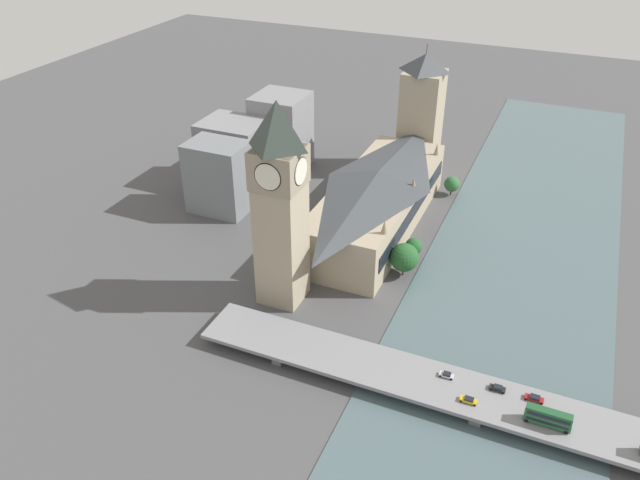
{
  "coord_description": "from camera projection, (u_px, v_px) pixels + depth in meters",
  "views": [
    {
      "loc": [
        -45.82,
        194.27,
        124.66
      ],
      "look_at": [
        22.77,
        35.45,
        17.1
      ],
      "focal_mm": 35.0,
      "sensor_mm": 36.0,
      "label": 1
    }
  ],
  "objects": [
    {
      "name": "tree_embankment_mid",
      "position": [
        413.0,
        247.0,
        220.81
      ],
      "size": [
        6.18,
        6.18,
        9.21
      ],
      "color": "brown",
      "rests_on": "ground_plane"
    },
    {
      "name": "city_block_west",
      "position": [
        281.0,
        132.0,
        282.14
      ],
      "size": [
        22.4,
        22.68,
        34.5
      ],
      "color": "gray",
      "rests_on": "ground_plane"
    },
    {
      "name": "double_decker_bus_mid",
      "position": [
        548.0,
        417.0,
        153.02
      ],
      "size": [
        11.23,
        2.49,
        4.76
      ],
      "color": "#235B33",
      "rests_on": "road_bridge"
    },
    {
      "name": "tree_embankment_far",
      "position": [
        452.0,
        184.0,
        264.6
      ],
      "size": [
        6.54,
        6.54,
        8.39
      ],
      "color": "brown",
      "rests_on": "ground_plane"
    },
    {
      "name": "car_southbound_mid",
      "position": [
        534.0,
        398.0,
        161.02
      ],
      "size": [
        4.76,
        1.92,
        1.38
      ],
      "color": "maroon",
      "rests_on": "road_bridge"
    },
    {
      "name": "victoria_tower",
      "position": [
        421.0,
        114.0,
        275.42
      ],
      "size": [
        16.78,
        16.78,
        57.19
      ],
      "color": "tan",
      "rests_on": "ground_plane"
    },
    {
      "name": "clock_tower",
      "position": [
        280.0,
        200.0,
        186.87
      ],
      "size": [
        14.53,
        14.53,
        67.28
      ],
      "color": "tan",
      "rests_on": "ground_plane"
    },
    {
      "name": "city_block_center",
      "position": [
        235.0,
        153.0,
        270.47
      ],
      "size": [
        27.09,
        22.48,
        28.26
      ],
      "color": "gray",
      "rests_on": "ground_plane"
    },
    {
      "name": "city_block_east",
      "position": [
        219.0,
        177.0,
        249.22
      ],
      "size": [
        23.66,
        17.11,
        28.97
      ],
      "color": "slate",
      "rests_on": "ground_plane"
    },
    {
      "name": "river_water",
      "position": [
        519.0,
        268.0,
        219.72
      ],
      "size": [
        64.71,
        360.0,
        0.3
      ],
      "primitive_type": "cube",
      "color": "#4C6066",
      "rests_on": "ground_plane"
    },
    {
      "name": "ground_plane",
      "position": [
        413.0,
        246.0,
        232.71
      ],
      "size": [
        600.0,
        600.0,
        0.0
      ],
      "primitive_type": "plane",
      "color": "#4C4C4F"
    },
    {
      "name": "parliament_hall",
      "position": [
        378.0,
        199.0,
        238.48
      ],
      "size": [
        29.34,
        89.67,
        24.14
      ],
      "color": "tan",
      "rests_on": "ground_plane"
    },
    {
      "name": "car_northbound_mid",
      "position": [
        469.0,
        400.0,
        160.47
      ],
      "size": [
        4.43,
        1.83,
        1.35
      ],
      "color": "gold",
      "rests_on": "road_bridge"
    },
    {
      "name": "road_bridge",
      "position": [
        481.0,
        398.0,
        163.01
      ],
      "size": [
        161.42,
        16.85,
        4.2
      ],
      "color": "slate",
      "rests_on": "ground_plane"
    },
    {
      "name": "car_northbound_lead",
      "position": [
        498.0,
        388.0,
        164.03
      ],
      "size": [
        4.21,
        1.92,
        1.35
      ],
      "color": "black",
      "rests_on": "road_bridge"
    },
    {
      "name": "tree_embankment_near",
      "position": [
        404.0,
        257.0,
        212.88
      ],
      "size": [
        9.98,
        9.98,
        12.21
      ],
      "color": "brown",
      "rests_on": "ground_plane"
    },
    {
      "name": "car_southbound_lead",
      "position": [
        447.0,
        375.0,
        168.24
      ],
      "size": [
        3.95,
        1.81,
        1.3
      ],
      "color": "silver",
      "rests_on": "road_bridge"
    }
  ]
}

